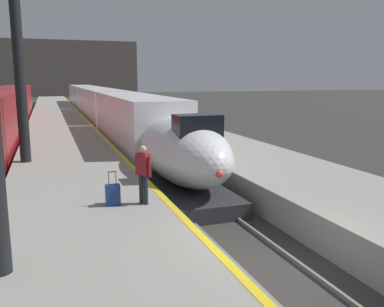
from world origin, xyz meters
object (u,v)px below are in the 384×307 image
(station_column_mid, at_px, (15,12))
(passenger_near_edge, at_px, (143,170))
(regional_train_adjacent, at_px, (5,109))
(highspeed_train_main, at_px, (103,107))
(rolling_suitcase, at_px, (113,195))

(station_column_mid, distance_m, passenger_near_edge, 9.82)
(regional_train_adjacent, height_order, passenger_near_edge, regional_train_adjacent)
(highspeed_train_main, relative_size, regional_train_adjacent, 1.56)
(regional_train_adjacent, relative_size, station_column_mid, 3.52)
(station_column_mid, height_order, rolling_suitcase, station_column_mid)
(station_column_mid, height_order, passenger_near_edge, station_column_mid)
(highspeed_train_main, relative_size, passenger_near_edge, 33.85)
(passenger_near_edge, relative_size, rolling_suitcase, 1.72)
(rolling_suitcase, bearing_deg, passenger_near_edge, -9.79)
(regional_train_adjacent, height_order, rolling_suitcase, regional_train_adjacent)
(regional_train_adjacent, xyz_separation_m, station_column_mid, (2.20, -17.45, 5.09))
(highspeed_train_main, distance_m, rolling_suitcase, 28.18)
(passenger_near_edge, bearing_deg, highspeed_train_main, 85.02)
(station_column_mid, relative_size, rolling_suitcase, 10.59)
(regional_train_adjacent, relative_size, rolling_suitcase, 37.27)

